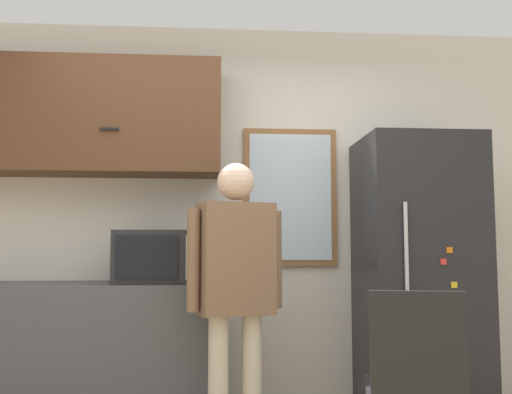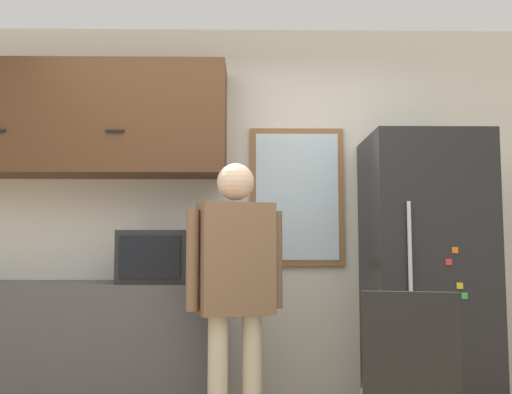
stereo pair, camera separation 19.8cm
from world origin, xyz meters
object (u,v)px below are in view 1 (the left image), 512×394
Objects in this scene: person at (236,275)px; chair at (416,379)px; microwave at (158,257)px; refrigerator at (418,279)px.

chair is at bearing -54.07° from person.
refrigerator is (1.68, 0.02, -0.14)m from microwave.
refrigerator is at bearing 2.39° from person.
person is (0.47, -0.43, -0.10)m from microwave.
refrigerator is 1.18m from chair.
person is at bearing -23.24° from chair.
microwave is 0.33× the size of person.
microwave reaches higher than chair.
person is at bearing -42.10° from microwave.
microwave is 0.64m from person.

